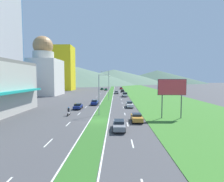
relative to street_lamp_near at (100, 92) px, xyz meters
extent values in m
plane|color=#424244|center=(0.24, -5.38, -5.01)|extent=(600.00, 600.00, 0.00)
cube|color=#2D6023|center=(0.24, 54.62, -4.98)|extent=(3.20, 240.00, 0.06)
cube|color=#387028|center=(20.84, 54.62, -4.98)|extent=(24.00, 240.00, 0.06)
cube|color=silver|center=(-4.86, -16.49, -5.00)|extent=(0.16, 2.80, 0.01)
cube|color=silver|center=(-4.86, -7.60, -5.00)|extent=(0.16, 2.80, 0.01)
cube|color=silver|center=(-4.86, 1.30, -5.00)|extent=(0.16, 2.80, 0.01)
cube|color=silver|center=(-4.86, 10.19, -5.00)|extent=(0.16, 2.80, 0.01)
cube|color=silver|center=(-4.86, 19.08, -5.00)|extent=(0.16, 2.80, 0.01)
cube|color=silver|center=(-4.86, 27.97, -5.00)|extent=(0.16, 2.80, 0.01)
cube|color=silver|center=(-4.86, 36.86, -5.00)|extent=(0.16, 2.80, 0.01)
cube|color=silver|center=(-4.86, 45.76, -5.00)|extent=(0.16, 2.80, 0.01)
cube|color=silver|center=(-4.86, 54.65, -5.00)|extent=(0.16, 2.80, 0.01)
cube|color=silver|center=(-4.86, 63.54, -5.00)|extent=(0.16, 2.80, 0.01)
cube|color=silver|center=(-4.86, 72.43, -5.00)|extent=(0.16, 2.80, 0.01)
cube|color=silver|center=(-4.86, 81.32, -5.00)|extent=(0.16, 2.80, 0.01)
cube|color=silver|center=(5.34, -16.49, -5.00)|extent=(0.16, 2.80, 0.01)
cube|color=silver|center=(5.34, -7.60, -5.00)|extent=(0.16, 2.80, 0.01)
cube|color=silver|center=(5.34, 1.30, -5.00)|extent=(0.16, 2.80, 0.01)
cube|color=silver|center=(5.34, 10.19, -5.00)|extent=(0.16, 2.80, 0.01)
cube|color=silver|center=(5.34, 19.08, -5.00)|extent=(0.16, 2.80, 0.01)
cube|color=silver|center=(5.34, 27.97, -5.00)|extent=(0.16, 2.80, 0.01)
cube|color=silver|center=(5.34, 36.86, -5.00)|extent=(0.16, 2.80, 0.01)
cube|color=silver|center=(5.34, 45.76, -5.00)|extent=(0.16, 2.80, 0.01)
cube|color=silver|center=(5.34, 54.65, -5.00)|extent=(0.16, 2.80, 0.01)
cube|color=silver|center=(5.34, 63.54, -5.00)|extent=(0.16, 2.80, 0.01)
cube|color=silver|center=(5.34, 72.43, -5.00)|extent=(0.16, 2.80, 0.01)
cube|color=silver|center=(5.34, 81.32, -5.00)|extent=(0.16, 2.80, 0.01)
cube|color=silver|center=(-1.51, 54.62, -5.00)|extent=(0.16, 240.00, 0.01)
cube|color=silver|center=(1.99, 54.62, -5.00)|extent=(0.16, 240.00, 0.01)
cube|color=teal|center=(-18.12, -4.66, 0.01)|extent=(2.82, 27.43, 0.63)
cube|color=silver|center=(-30.91, 45.71, 3.37)|extent=(15.15, 15.15, 16.76)
cylinder|color=beige|center=(-30.91, 45.71, 13.57)|extent=(9.53, 9.53, 3.63)
sphere|color=#B27F4C|center=(-30.91, 45.71, 18.11)|extent=(9.08, 9.08, 9.08)
cube|color=yellow|center=(-32.08, 80.94, 9.67)|extent=(13.31, 13.31, 29.36)
cone|color=#516B56|center=(-76.72, 223.18, 10.44)|extent=(231.53, 231.53, 30.90)
cone|color=#516B56|center=(-0.63, 264.33, 6.65)|extent=(194.06, 194.06, 23.31)
cone|color=#3D5647|center=(78.25, 285.52, 6.42)|extent=(167.53, 167.53, 22.87)
cylinder|color=#99999E|center=(-0.28, 0.01, -0.65)|extent=(0.18, 0.18, 8.71)
cylinder|color=#99999E|center=(0.83, -0.02, 3.55)|extent=(2.23, 0.15, 0.10)
ellipsoid|color=silver|center=(1.95, -0.04, 3.35)|extent=(0.56, 0.28, 0.20)
cylinder|color=#99999E|center=(0.80, 24.87, 0.31)|extent=(0.18, 0.18, 10.64)
cylinder|color=#99999E|center=(-0.51, 24.80, 5.48)|extent=(2.62, 0.23, 0.10)
ellipsoid|color=silver|center=(-1.82, 24.74, 5.28)|extent=(0.56, 0.28, 0.20)
cylinder|color=#4C4C51|center=(12.38, -2.80, -2.67)|extent=(0.20, 0.20, 4.68)
cylinder|color=#4C4C51|center=(16.13, -2.80, -2.67)|extent=(0.20, 0.20, 4.68)
cube|color=#D83847|center=(14.25, -2.90, 1.14)|extent=(5.35, 0.16, 2.95)
cube|color=#4C4C51|center=(14.25, -2.78, 1.14)|extent=(5.55, 0.08, 3.15)
cube|color=navy|center=(-6.41, 7.26, -4.38)|extent=(1.77, 4.01, 0.62)
cube|color=black|center=(-6.41, 7.10, -3.80)|extent=(1.52, 1.76, 0.55)
cylinder|color=black|center=(-7.26, 8.50, -4.69)|extent=(0.22, 0.64, 0.64)
cylinder|color=black|center=(-5.56, 8.50, -4.69)|extent=(0.22, 0.64, 0.64)
cylinder|color=black|center=(-7.26, 6.02, -4.69)|extent=(0.22, 0.64, 0.64)
cylinder|color=black|center=(-5.56, 6.02, -4.69)|extent=(0.22, 0.64, 0.64)
cube|color=maroon|center=(7.15, 91.27, -4.33)|extent=(1.84, 4.46, 0.73)
cube|color=black|center=(7.15, 91.45, -3.75)|extent=(1.58, 1.96, 0.44)
cylinder|color=black|center=(8.03, 89.89, -4.69)|extent=(0.22, 0.64, 0.64)
cylinder|color=black|center=(6.27, 89.89, -4.69)|extent=(0.22, 0.64, 0.64)
cylinder|color=black|center=(8.03, 92.65, -4.69)|extent=(0.22, 0.64, 0.64)
cylinder|color=black|center=(6.27, 92.65, -4.69)|extent=(0.22, 0.64, 0.64)
cube|color=silver|center=(7.04, 10.40, -4.32)|extent=(1.71, 4.44, 0.75)
cube|color=black|center=(7.04, 10.58, -3.69)|extent=(1.47, 1.95, 0.51)
cylinder|color=black|center=(7.86, 9.03, -4.69)|extent=(0.22, 0.64, 0.64)
cylinder|color=black|center=(6.22, 9.03, -4.69)|extent=(0.22, 0.64, 0.64)
cylinder|color=black|center=(7.86, 11.78, -4.69)|extent=(0.22, 0.64, 0.64)
cylinder|color=black|center=(6.22, 11.78, -4.69)|extent=(0.22, 0.64, 0.64)
cube|color=#C6842D|center=(7.13, -5.61, -4.33)|extent=(1.84, 4.23, 0.73)
cube|color=black|center=(7.13, -5.44, -3.76)|extent=(1.58, 1.86, 0.41)
cylinder|color=black|center=(8.01, -6.92, -4.69)|extent=(0.22, 0.64, 0.64)
cylinder|color=black|center=(6.25, -6.92, -4.69)|extent=(0.22, 0.64, 0.64)
cylinder|color=black|center=(8.01, -4.30, -4.69)|extent=(0.22, 0.64, 0.64)
cylinder|color=black|center=(6.25, -4.30, -4.69)|extent=(0.22, 0.64, 0.64)
cube|color=slate|center=(3.59, 53.30, -4.37)|extent=(1.89, 4.46, 0.65)
cube|color=black|center=(3.59, 53.48, -3.81)|extent=(1.62, 1.96, 0.47)
cylinder|color=black|center=(4.49, 51.92, -4.69)|extent=(0.22, 0.64, 0.64)
cylinder|color=black|center=(2.68, 51.92, -4.69)|extent=(0.22, 0.64, 0.64)
cylinder|color=black|center=(4.49, 54.69, -4.69)|extent=(0.22, 0.64, 0.64)
cylinder|color=black|center=(2.68, 54.69, -4.69)|extent=(0.22, 0.64, 0.64)
cube|color=black|center=(7.07, 63.76, -4.31)|extent=(1.82, 4.02, 0.76)
cube|color=black|center=(7.07, 63.92, -3.71)|extent=(1.57, 1.77, 0.44)
cylinder|color=black|center=(7.95, 62.52, -4.69)|extent=(0.22, 0.64, 0.64)
cylinder|color=black|center=(6.20, 62.52, -4.69)|extent=(0.22, 0.64, 0.64)
cylinder|color=black|center=(7.95, 65.01, -4.69)|extent=(0.22, 0.64, 0.64)
cylinder|color=black|center=(6.20, 65.01, -4.69)|extent=(0.22, 0.64, 0.64)
cube|color=#0C5128|center=(-3.30, 78.98, -4.35)|extent=(1.74, 4.27, 0.69)
cube|color=black|center=(-3.30, 78.81, -3.80)|extent=(1.50, 1.88, 0.40)
cylinder|color=black|center=(-4.14, 80.30, -4.69)|extent=(0.22, 0.64, 0.64)
cylinder|color=black|center=(-2.47, 80.30, -4.69)|extent=(0.22, 0.64, 0.64)
cylinder|color=black|center=(-4.14, 77.65, -4.69)|extent=(0.22, 0.64, 0.64)
cylinder|color=black|center=(-2.47, 77.65, -4.69)|extent=(0.22, 0.64, 0.64)
cube|color=slate|center=(3.83, -10.82, -4.33)|extent=(1.74, 4.73, 0.73)
cube|color=black|center=(3.83, -10.63, -3.76)|extent=(1.50, 2.08, 0.41)
cylinder|color=black|center=(4.67, -12.29, -4.69)|extent=(0.22, 0.64, 0.64)
cylinder|color=black|center=(2.99, -12.29, -4.69)|extent=(0.22, 0.64, 0.64)
cylinder|color=black|center=(4.67, -9.36, -4.69)|extent=(0.22, 0.64, 0.64)
cylinder|color=black|center=(2.99, -9.36, -4.69)|extent=(0.22, 0.64, 0.64)
cube|color=#0C5128|center=(-6.36, 84.50, -4.35)|extent=(1.83, 4.67, 0.68)
cube|color=black|center=(-6.36, 84.32, -3.81)|extent=(1.57, 2.06, 0.41)
cylinder|color=black|center=(-7.23, 85.95, -4.69)|extent=(0.22, 0.64, 0.64)
cylinder|color=black|center=(-5.48, 85.95, -4.69)|extent=(0.22, 0.64, 0.64)
cylinder|color=black|center=(-7.23, 83.05, -4.69)|extent=(0.22, 0.64, 0.64)
cylinder|color=black|center=(-5.48, 83.05, -4.69)|extent=(0.22, 0.64, 0.64)
cube|color=navy|center=(-3.04, 14.86, -4.34)|extent=(1.82, 4.51, 0.70)
cube|color=black|center=(-3.04, 14.68, -3.76)|extent=(1.57, 1.99, 0.45)
cylinder|color=black|center=(-3.91, 16.26, -4.69)|extent=(0.22, 0.64, 0.64)
cylinder|color=black|center=(-2.17, 16.26, -4.69)|extent=(0.22, 0.64, 0.64)
cylinder|color=black|center=(-3.91, 13.46, -4.69)|extent=(0.22, 0.64, 0.64)
cylinder|color=black|center=(-2.17, 13.46, -4.69)|extent=(0.22, 0.64, 0.64)
cube|color=silver|center=(7.15, 38.66, -4.21)|extent=(2.00, 5.40, 0.80)
cube|color=black|center=(7.15, 37.06, -3.41)|extent=(1.84, 2.00, 0.80)
cube|color=silver|center=(8.09, 39.76, -3.59)|extent=(0.10, 3.20, 0.44)
cube|color=silver|center=(6.21, 39.76, -3.59)|extent=(0.10, 3.20, 0.44)
cube|color=silver|center=(7.15, 41.31, -3.59)|extent=(1.84, 0.10, 0.44)
cylinder|color=black|center=(8.11, 37.04, -4.61)|extent=(0.26, 0.80, 0.80)
cylinder|color=black|center=(6.19, 37.04, -4.61)|extent=(0.26, 0.80, 0.80)
cylinder|color=black|center=(8.11, 40.28, -4.61)|extent=(0.26, 0.80, 0.80)
cylinder|color=black|center=(6.19, 40.28, -4.61)|extent=(0.26, 0.80, 0.80)
cylinder|color=black|center=(-6.64, 0.03, -4.71)|extent=(0.10, 0.60, 0.60)
cylinder|color=black|center=(-6.64, -1.37, -4.71)|extent=(0.12, 0.60, 0.60)
cube|color=#B2B2B7|center=(-6.64, -0.67, -4.54)|extent=(0.20, 1.12, 0.25)
ellipsoid|color=#B2B2B7|center=(-6.64, -0.47, -4.18)|extent=(0.24, 0.44, 0.24)
cube|color=black|center=(-6.64, -0.77, -3.81)|extent=(0.36, 0.28, 0.70)
sphere|color=blue|center=(-6.64, -0.72, -3.34)|extent=(0.26, 0.26, 0.26)
camera|label=1|loc=(3.35, -37.19, 2.79)|focal=28.21mm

